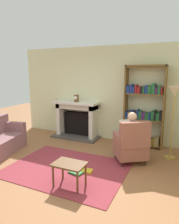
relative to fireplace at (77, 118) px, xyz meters
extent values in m
plane|color=#96623D|center=(0.82, -2.30, -0.58)|extent=(14.00, 14.00, 0.00)
cube|color=beige|center=(0.82, 0.25, 0.77)|extent=(5.60, 0.10, 2.70)
cube|color=maroon|center=(0.82, -2.00, -0.58)|extent=(2.40, 1.80, 0.01)
cube|color=#4C4742|center=(0.00, -0.12, -0.56)|extent=(1.43, 0.64, 0.05)
cube|color=black|center=(0.00, 0.10, -0.18)|extent=(0.91, 0.20, 0.70)
cube|color=silver|center=(-0.56, -0.02, -0.06)|extent=(0.12, 0.44, 1.04)
cube|color=silver|center=(0.56, -0.02, -0.06)|extent=(0.12, 0.44, 1.04)
cube|color=silver|center=(0.00, -0.02, 0.38)|extent=(1.23, 0.44, 0.16)
cube|color=silver|center=(0.00, -0.08, 0.49)|extent=(1.39, 0.56, 0.06)
cylinder|color=brown|center=(0.04, -0.10, 0.62)|extent=(0.14, 0.14, 0.21)
cylinder|color=white|center=(0.04, -0.16, 0.65)|extent=(0.10, 0.01, 0.10)
cube|color=brown|center=(1.49, 0.04, 0.49)|extent=(0.04, 0.32, 2.15)
cube|color=brown|center=(2.48, 0.04, 0.49)|extent=(0.04, 0.32, 2.15)
cube|color=brown|center=(1.98, 0.04, 1.55)|extent=(1.03, 0.32, 0.04)
cube|color=brown|center=(1.98, 0.04, -0.52)|extent=(0.99, 0.32, 0.02)
cube|color=maroon|center=(1.54, 0.03, -0.41)|extent=(0.06, 0.26, 0.20)
cube|color=black|center=(1.63, 0.03, -0.42)|extent=(0.09, 0.26, 0.19)
cube|color=black|center=(1.72, 0.03, -0.39)|extent=(0.09, 0.26, 0.25)
cube|color=navy|center=(1.81, 0.03, -0.40)|extent=(0.05, 0.26, 0.22)
cube|color=#4C1E59|center=(1.88, 0.03, -0.41)|extent=(0.07, 0.26, 0.21)
cube|color=#997F4C|center=(1.96, 0.03, -0.43)|extent=(0.09, 0.26, 0.16)
cube|color=navy|center=(2.04, 0.03, -0.40)|extent=(0.06, 0.26, 0.22)
cube|color=maroon|center=(2.12, 0.03, -0.43)|extent=(0.08, 0.26, 0.17)
cube|color=navy|center=(2.19, 0.03, -0.43)|extent=(0.05, 0.26, 0.16)
cube|color=brown|center=(2.27, 0.03, -0.43)|extent=(0.09, 0.26, 0.16)
cube|color=#997F4C|center=(2.34, 0.03, -0.41)|extent=(0.05, 0.26, 0.21)
cube|color=#997F4C|center=(2.39, 0.03, -0.39)|extent=(0.05, 0.26, 0.24)
cube|color=brown|center=(1.98, 0.04, 0.15)|extent=(0.99, 0.32, 0.02)
cube|color=navy|center=(1.55, 0.03, 0.25)|extent=(0.06, 0.26, 0.17)
cube|color=brown|center=(1.61, 0.03, 0.25)|extent=(0.06, 0.26, 0.16)
cube|color=navy|center=(1.68, 0.03, 0.27)|extent=(0.08, 0.26, 0.20)
cube|color=black|center=(1.77, 0.03, 0.26)|extent=(0.07, 0.26, 0.19)
cube|color=navy|center=(1.83, 0.03, 0.29)|extent=(0.04, 0.26, 0.24)
cube|color=#1E592D|center=(1.90, 0.03, 0.26)|extent=(0.08, 0.26, 0.20)
cube|color=#4C1E59|center=(1.99, 0.03, 0.26)|extent=(0.09, 0.26, 0.18)
cube|color=#1E592D|center=(2.08, 0.03, 0.25)|extent=(0.09, 0.26, 0.17)
cube|color=navy|center=(2.15, 0.03, 0.26)|extent=(0.05, 0.26, 0.18)
cube|color=#1E592D|center=(2.22, 0.03, 0.28)|extent=(0.07, 0.26, 0.23)
cube|color=black|center=(2.28, 0.03, 0.29)|extent=(0.04, 0.26, 0.26)
cube|color=#1E592D|center=(2.35, 0.03, 0.27)|extent=(0.08, 0.26, 0.20)
cube|color=black|center=(2.43, 0.03, 0.29)|extent=(0.08, 0.26, 0.24)
cube|color=brown|center=(1.98, 0.04, 0.83)|extent=(0.99, 0.32, 0.02)
cube|color=navy|center=(1.56, 0.03, 0.94)|extent=(0.08, 0.26, 0.19)
cube|color=navy|center=(1.64, 0.03, 0.96)|extent=(0.06, 0.26, 0.23)
cube|color=navy|center=(1.71, 0.03, 0.93)|extent=(0.05, 0.26, 0.18)
cube|color=maroon|center=(1.76, 0.03, 0.95)|extent=(0.04, 0.26, 0.22)
cube|color=maroon|center=(1.84, 0.03, 0.93)|extent=(0.08, 0.26, 0.16)
cube|color=black|center=(1.91, 0.03, 0.93)|extent=(0.05, 0.26, 0.17)
cube|color=#1E592D|center=(1.97, 0.03, 0.93)|extent=(0.04, 0.26, 0.17)
cube|color=navy|center=(2.03, 0.03, 0.95)|extent=(0.07, 0.26, 0.21)
cube|color=#1E592D|center=(2.11, 0.03, 0.94)|extent=(0.08, 0.26, 0.20)
cube|color=#1E592D|center=(2.20, 0.03, 0.97)|extent=(0.08, 0.26, 0.26)
cube|color=#4C1E59|center=(2.28, 0.03, 0.94)|extent=(0.05, 0.26, 0.18)
cube|color=#1E592D|center=(2.34, 0.03, 0.95)|extent=(0.07, 0.26, 0.20)
cube|color=maroon|center=(2.41, 0.03, 0.94)|extent=(0.04, 0.26, 0.18)
cube|color=brown|center=(1.98, 0.04, 1.51)|extent=(0.99, 0.32, 0.02)
cylinder|color=#331E14|center=(2.00, -0.75, -0.52)|extent=(0.05, 0.05, 0.12)
cylinder|color=#331E14|center=(1.57, -1.04, -0.52)|extent=(0.05, 0.05, 0.12)
cylinder|color=#331E14|center=(2.27, -1.15, -0.52)|extent=(0.05, 0.05, 0.12)
cylinder|color=#331E14|center=(1.84, -1.44, -0.52)|extent=(0.05, 0.05, 0.12)
cube|color=#935748|center=(1.92, -1.10, -0.31)|extent=(0.87, 0.86, 0.30)
cube|color=#935748|center=(2.05, -1.29, 0.11)|extent=(0.62, 0.49, 0.55)
cube|color=#935748|center=(2.14, -0.94, -0.05)|extent=(0.40, 0.51, 0.22)
cube|color=#935748|center=(1.70, -1.25, -0.05)|extent=(0.40, 0.51, 0.22)
cube|color=silver|center=(1.95, -1.14, 0.09)|extent=(0.38, 0.34, 0.50)
sphere|color=#D8AD8C|center=(1.95, -1.14, 0.46)|extent=(0.20, 0.20, 0.20)
cube|color=#191E3F|center=(1.90, -0.93, -0.11)|extent=(0.32, 0.40, 0.12)
cube|color=#191E3F|center=(1.77, -1.02, -0.11)|extent=(0.32, 0.40, 0.12)
cylinder|color=#191E3F|center=(1.80, -0.77, -0.37)|extent=(0.10, 0.10, 0.42)
cylinder|color=#191E3F|center=(1.66, -0.86, -0.37)|extent=(0.10, 0.10, 0.42)
cube|color=white|center=(1.76, -0.86, 0.19)|extent=(0.36, 0.29, 0.25)
cube|color=#8B5E63|center=(-1.25, -1.38, -0.06)|extent=(0.72, 0.31, 0.24)
cube|color=brown|center=(1.21, -2.55, -0.17)|extent=(0.56, 0.39, 0.03)
cylinder|color=brown|center=(0.97, -2.70, -0.38)|extent=(0.04, 0.04, 0.40)
cylinder|color=brown|center=(1.45, -2.70, -0.38)|extent=(0.04, 0.04, 0.40)
cylinder|color=brown|center=(0.97, -2.39, -0.38)|extent=(0.04, 0.04, 0.40)
cylinder|color=brown|center=(1.45, -2.39, -0.38)|extent=(0.04, 0.04, 0.40)
cube|color=#267233|center=(1.10, -2.11, -0.55)|extent=(0.29, 0.24, 0.04)
cube|color=gold|center=(1.26, -1.97, -0.55)|extent=(0.25, 0.20, 0.04)
cylinder|color=#B7933F|center=(2.73, -0.52, -0.57)|extent=(0.24, 0.24, 0.03)
cylinder|color=#B7933F|center=(2.73, -0.52, 0.16)|extent=(0.03, 0.03, 1.43)
cone|color=beige|center=(2.73, -0.52, 0.98)|extent=(0.32, 0.32, 0.22)
camera|label=1|loc=(2.90, -5.38, 1.40)|focal=32.78mm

